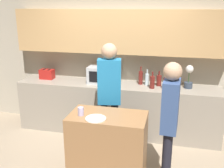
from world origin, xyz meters
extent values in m
cube|color=#B2A893|center=(0.00, 1.74, 1.35)|extent=(6.40, 0.08, 2.70)
cube|color=tan|center=(0.00, 1.54, 1.83)|extent=(3.74, 0.32, 0.75)
cube|color=gray|center=(0.00, 1.39, 0.46)|extent=(3.60, 0.62, 0.92)
cube|color=#996B42|center=(0.16, 0.08, 0.45)|extent=(1.01, 0.57, 0.89)
cube|color=#B7BABC|center=(-0.26, 1.45, 1.07)|extent=(0.52, 0.38, 0.30)
cube|color=black|center=(-0.31, 1.25, 1.07)|extent=(0.31, 0.01, 0.19)
cube|color=#B21E19|center=(-1.37, 1.45, 1.01)|extent=(0.26, 0.16, 0.18)
cube|color=black|center=(-1.42, 1.45, 1.10)|extent=(0.02, 0.11, 0.01)
cube|color=black|center=(-1.32, 1.45, 1.10)|extent=(0.02, 0.11, 0.01)
cylinder|color=#333D4C|center=(1.22, 1.45, 0.97)|extent=(0.14, 0.14, 0.10)
cylinder|color=#38662D|center=(1.22, 1.45, 1.11)|extent=(0.01, 0.01, 0.18)
sphere|color=silver|center=(1.22, 1.45, 1.25)|extent=(0.13, 0.13, 0.13)
cylinder|color=maroon|center=(0.40, 1.49, 1.03)|extent=(0.08, 0.08, 0.23)
cylinder|color=maroon|center=(0.40, 1.49, 1.19)|extent=(0.03, 0.03, 0.09)
cylinder|color=silver|center=(0.52, 1.46, 1.02)|extent=(0.07, 0.07, 0.20)
cylinder|color=silver|center=(0.52, 1.46, 1.16)|extent=(0.02, 0.02, 0.08)
cylinder|color=maroon|center=(0.62, 1.29, 1.02)|extent=(0.08, 0.08, 0.21)
cylinder|color=maroon|center=(0.62, 1.29, 1.16)|extent=(0.03, 0.03, 0.08)
cylinder|color=maroon|center=(0.73, 1.47, 1.01)|extent=(0.09, 0.09, 0.19)
cylinder|color=maroon|center=(0.73, 1.47, 1.14)|extent=(0.03, 0.03, 0.07)
cylinder|color=maroon|center=(0.85, 1.29, 1.01)|extent=(0.08, 0.08, 0.19)
cylinder|color=maroon|center=(0.85, 1.29, 1.15)|extent=(0.03, 0.03, 0.08)
cylinder|color=white|center=(0.04, -0.07, 0.90)|extent=(0.26, 0.26, 0.01)
cylinder|color=#B7ADD4|center=(-0.18, 0.00, 0.95)|extent=(0.08, 0.08, 0.11)
cylinder|color=black|center=(0.13, 0.64, 0.42)|extent=(0.11, 0.11, 0.85)
cylinder|color=black|center=(-0.03, 0.61, 0.42)|extent=(0.11, 0.11, 0.85)
cube|color=teal|center=(0.05, 0.63, 1.18)|extent=(0.37, 0.25, 0.67)
sphere|color=tan|center=(0.05, 0.63, 1.63)|extent=(0.23, 0.23, 0.23)
cylinder|color=black|center=(0.94, -0.05, 0.40)|extent=(0.11, 0.11, 0.80)
cylinder|color=black|center=(0.95, 0.11, 0.40)|extent=(0.11, 0.11, 0.80)
cube|color=#364F82|center=(0.94, 0.03, 1.11)|extent=(0.21, 0.35, 0.63)
sphere|color=tan|center=(0.94, 0.03, 1.53)|extent=(0.22, 0.22, 0.22)
camera|label=1|loc=(0.92, -2.96, 2.26)|focal=42.00mm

